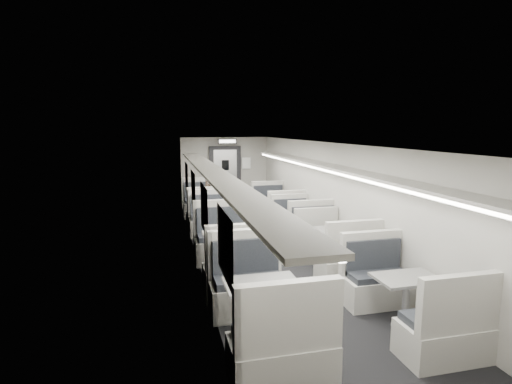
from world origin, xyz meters
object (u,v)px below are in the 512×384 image
booth_right_a (276,211)px  booth_right_c (330,248)px  booth_right_b (301,229)px  exit_sign (227,141)px  booth_left_a (204,209)px  booth_left_b (214,228)px  passenger (214,196)px  booth_left_c (230,254)px  booth_right_d (406,302)px  vestibule_door (225,177)px  booth_left_d (262,311)px

booth_right_a → booth_right_c: booth_right_c is taller
booth_right_b → exit_sign: bearing=102.6°
booth_left_a → booth_right_b: 3.30m
booth_left_b → passenger: passenger is taller
booth_left_b → booth_right_b: bearing=-13.4°
booth_left_a → booth_right_a: bearing=-15.7°
booth_left_c → booth_right_d: booth_left_c is taller
booth_left_c → booth_right_c: size_ratio=1.07×
booth_right_c → vestibule_door: vestibule_door is taller
booth_right_b → booth_right_d: (0.00, -4.16, 0.02)m
booth_left_a → booth_left_c: bearing=-90.0°
booth_left_d → booth_right_a: booth_left_d is taller
booth_left_d → booth_right_d: size_ratio=1.09×
booth_right_a → passenger: size_ratio=1.20×
booth_left_d → exit_sign: bearing=83.3°
booth_left_c → booth_right_c: booth_left_c is taller
booth_left_c → booth_right_b: 2.62m
booth_right_c → booth_right_d: bearing=-90.0°
booth_left_b → booth_left_c: size_ratio=0.93×
booth_right_d → passenger: (-1.80, 6.20, 0.49)m
booth_left_a → booth_right_c: bearing=-65.0°
booth_left_a → exit_sign: exit_sign is taller
booth_left_b → vestibule_door: (1.00, 4.47, 0.65)m
vestibule_door → booth_right_c: bearing=-81.4°
booth_left_b → booth_right_c: 2.92m
booth_right_d → booth_right_a: bearing=90.0°
booth_left_c → booth_right_c: bearing=0.9°
booth_right_d → booth_left_d: bearing=176.9°
booth_right_a → booth_right_c: size_ratio=0.95×
booth_left_b → booth_right_b: 2.06m
booth_left_b → vestibule_door: 4.63m
booth_left_b → vestibule_door: bearing=77.4°
booth_right_a → booth_right_c: bearing=-90.0°
vestibule_door → exit_sign: exit_sign is taller
booth_left_b → booth_left_c: (0.00, -2.16, 0.03)m
booth_left_d → booth_right_c: bearing=50.2°
exit_sign → vestibule_door: bearing=90.0°
booth_left_d → vestibule_door: (1.00, 9.00, 0.63)m
booth_right_a → booth_right_b: bearing=-90.0°
booth_right_a → booth_right_b: (0.00, -2.07, -0.02)m
booth_left_a → vestibule_door: size_ratio=1.07×
booth_left_a → exit_sign: (1.00, 1.83, 1.88)m
booth_left_c → booth_right_a: (2.00, 3.75, -0.05)m
booth_left_a → booth_right_c: 4.73m
booth_left_c → booth_right_b: (2.00, 1.69, -0.07)m
booth_right_d → exit_sign: size_ratio=3.38×
booth_left_a → booth_right_d: 7.08m
booth_right_c → passenger: passenger is taller
booth_right_a → booth_left_d: bearing=-108.1°
booth_left_b → booth_right_c: size_ratio=1.00×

